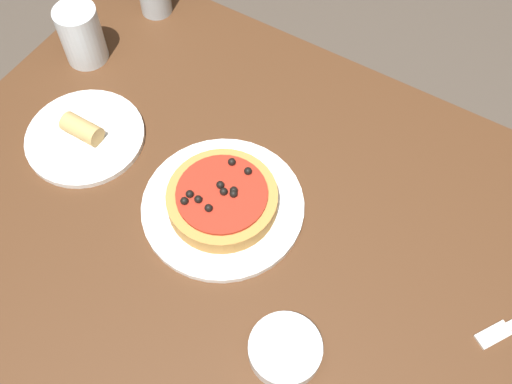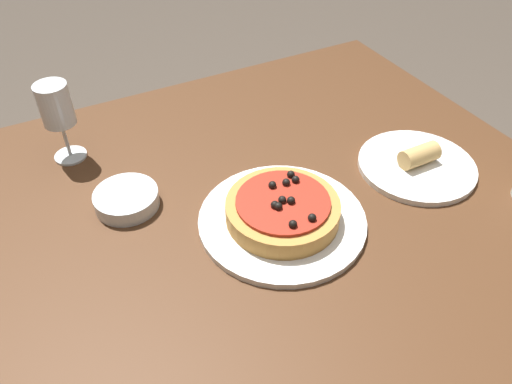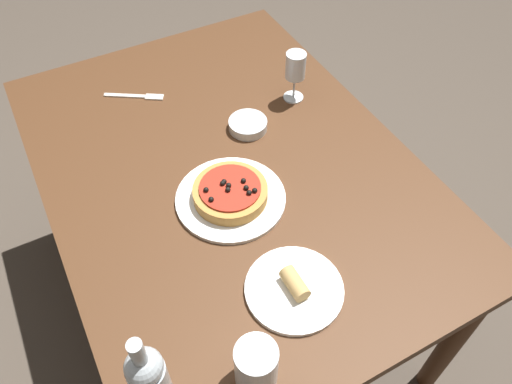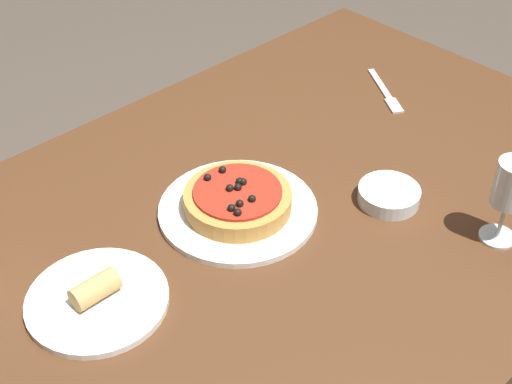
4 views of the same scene
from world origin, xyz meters
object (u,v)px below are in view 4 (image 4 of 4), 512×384
object	(u,v)px
wine_glass	(511,187)
fork	(386,93)
pizza	(238,199)
side_plate	(97,298)
side_bowl	(389,195)
dinner_plate	(238,210)
dining_table	(301,228)

from	to	relation	value
wine_glass	fork	bearing A→B (deg)	61.33
pizza	wine_glass	bearing A→B (deg)	-51.92
pizza	side_plate	xyz separation A→B (m)	(-0.31, -0.01, -0.02)
side_bowl	side_plate	bearing A→B (deg)	163.35
dinner_plate	dining_table	bearing A→B (deg)	-21.82
dining_table	wine_glass	distance (m)	0.40
pizza	side_plate	distance (m)	0.31
side_bowl	side_plate	size ratio (longest dim) A/B	0.51
dining_table	side_bowl	xyz separation A→B (m)	(0.10, -0.12, 0.10)
dining_table	fork	size ratio (longest dim) A/B	7.85
dining_table	side_bowl	world-z (taller)	side_bowl
dining_table	pizza	xyz separation A→B (m)	(-0.12, 0.05, 0.11)
side_bowl	fork	distance (m)	0.38
side_bowl	pizza	bearing A→B (deg)	143.14
dinner_plate	pizza	size ratio (longest dim) A/B	1.49
dinner_plate	fork	bearing A→B (deg)	7.91
wine_glass	side_bowl	bearing A→B (deg)	107.02
dinner_plate	fork	size ratio (longest dim) A/B	1.68
pizza	fork	size ratio (longest dim) A/B	1.13
side_plate	dining_table	bearing A→B (deg)	-5.28
pizza	wine_glass	size ratio (longest dim) A/B	1.20
wine_glass	side_bowl	distance (m)	0.23
wine_glass	fork	distance (m)	0.51
dinner_plate	side_bowl	distance (m)	0.28
dining_table	side_plate	world-z (taller)	side_plate
wine_glass	side_bowl	world-z (taller)	wine_glass
dinner_plate	side_bowl	world-z (taller)	side_bowl
dinner_plate	wine_glass	world-z (taller)	wine_glass
side_bowl	wine_glass	bearing A→B (deg)	-72.98
dinner_plate	wine_glass	distance (m)	0.47
dining_table	side_bowl	distance (m)	0.19
dinner_plate	wine_glass	xyz separation A→B (m)	(0.28, -0.36, 0.11)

